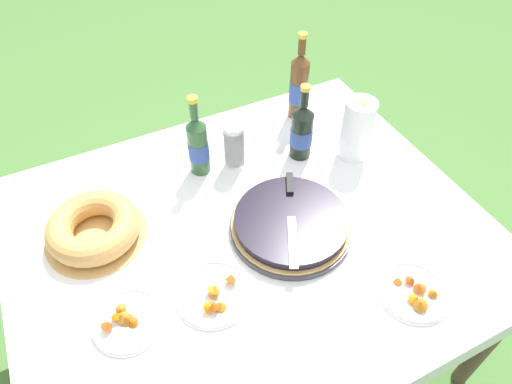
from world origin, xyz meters
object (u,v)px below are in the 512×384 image
snack_plate_left (127,320)px  paper_towel_roll (357,129)px  cup_stack (234,146)px  serving_knife (291,209)px  snack_plate_near (414,293)px  bundt_cake (94,228)px  berry_tart (291,224)px  cider_bottle_green (198,145)px  snack_plate_right (213,294)px  cider_bottle_amber (299,86)px  juice_bottle_red (302,131)px

snack_plate_left → paper_towel_roll: paper_towel_roll is taller
cup_stack → serving_knife: bearing=-82.0°
snack_plate_near → paper_towel_roll: bearing=72.2°
serving_knife → bundt_cake: bearing=-83.7°
bundt_cake → snack_plate_near: size_ratio=1.57×
berry_tart → serving_knife: bearing=62.9°
snack_plate_near → snack_plate_left: (-0.75, 0.28, -0.00)m
berry_tart → cider_bottle_green: cider_bottle_green is taller
cider_bottle_green → bundt_cake: bearing=-161.1°
serving_knife → snack_plate_right: size_ratio=1.57×
bundt_cake → snack_plate_right: 0.44m
cup_stack → paper_towel_roll: bearing=-19.1°
paper_towel_roll → snack_plate_left: bearing=-162.3°
serving_knife → cider_bottle_green: 0.40m
snack_plate_right → paper_towel_roll: bearing=25.1°
snack_plate_near → snack_plate_left: 0.80m
serving_knife → cup_stack: cup_stack is taller
bundt_cake → cup_stack: size_ratio=1.80×
snack_plate_left → paper_towel_roll: size_ratio=0.85×
cider_bottle_amber → juice_bottle_red: size_ratio=1.20×
snack_plate_near → berry_tart: bearing=118.4°
cup_stack → snack_plate_left: bearing=-139.7°
bundt_cake → cider_bottle_amber: bearing=16.8°
cup_stack → cider_bottle_amber: size_ratio=0.49×
cider_bottle_green → juice_bottle_red: cider_bottle_green is taller
berry_tart → juice_bottle_red: juice_bottle_red is taller
juice_bottle_red → snack_plate_near: juice_bottle_red is taller
serving_knife → snack_plate_near: serving_knife is taller
berry_tart → snack_plate_right: snack_plate_right is taller
cup_stack → juice_bottle_red: size_ratio=0.59×
cider_bottle_amber → cup_stack: bearing=-156.0°
serving_knife → cider_bottle_amber: 0.57m
paper_towel_roll → bundt_cake: bearing=178.0°
berry_tart → cider_bottle_amber: (0.31, 0.51, 0.11)m
serving_knife → bundt_cake: bundt_cake is taller
berry_tart → cider_bottle_amber: size_ratio=1.09×
paper_towel_roll → berry_tart: bearing=-151.0°
bundt_cake → juice_bottle_red: (0.76, 0.05, 0.07)m
snack_plate_near → snack_plate_left: snack_plate_left is taller
berry_tart → bundt_cake: size_ratio=1.23×
juice_bottle_red → snack_plate_left: juice_bottle_red is taller
snack_plate_near → paper_towel_roll: 0.61m
berry_tart → cider_bottle_green: size_ratio=1.25×
snack_plate_left → bundt_cake: bearing=91.3°
serving_knife → cup_stack: bearing=-144.9°
cup_stack → cider_bottle_amber: (0.35, 0.15, 0.05)m
cider_bottle_amber → snack_plate_near: bearing=-97.7°
serving_knife → bundt_cake: size_ratio=1.09×
berry_tart → paper_towel_roll: (0.38, 0.21, 0.09)m
berry_tart → juice_bottle_red: bearing=55.3°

